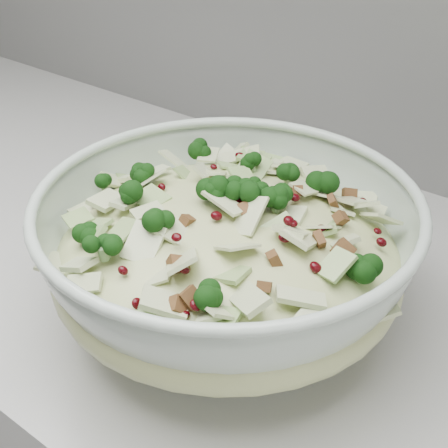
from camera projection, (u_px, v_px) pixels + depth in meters
name	position (u px, v px, depth m)	size (l,w,h in m)	color
counter	(20.00, 347.00, 1.22)	(3.60, 0.60, 0.90)	#A4A4A0
mixing_bowl	(227.00, 257.00, 0.58)	(0.40, 0.40, 0.14)	#B1C3B5
salad	(227.00, 237.00, 0.57)	(0.36, 0.36, 0.14)	beige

